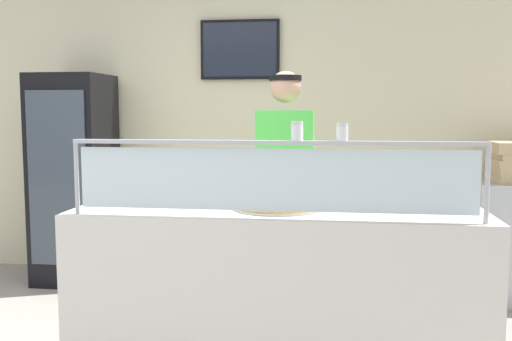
{
  "coord_description": "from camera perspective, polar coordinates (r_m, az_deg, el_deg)",
  "views": [
    {
      "loc": [
        1.44,
        -2.8,
        1.5
      ],
      "look_at": [
        1.02,
        0.38,
        1.16
      ],
      "focal_mm": 40.2,
      "sensor_mm": 36.0,
      "label": 1
    }
  ],
  "objects": [
    {
      "name": "parmesan_shaker",
      "position": [
        2.87,
        4.11,
        3.82
      ],
      "size": [
        0.06,
        0.06,
        0.1
      ],
      "color": "white",
      "rests_on": "sneeze_guard"
    },
    {
      "name": "pizza_tray",
      "position": [
        3.22,
        2.2,
        -3.52
      ],
      "size": [
        0.51,
        0.51,
        0.04
      ],
      "color": "#9EA0A8",
      "rests_on": "serving_counter"
    },
    {
      "name": "pepper_flake_shaker",
      "position": [
        2.86,
        8.58,
        3.69
      ],
      "size": [
        0.06,
        0.06,
        0.09
      ],
      "color": "white",
      "rests_on": "sneeze_guard"
    },
    {
      "name": "shop_rear_unit",
      "position": [
        5.19,
        4.21,
        4.41
      ],
      "size": [
        6.68,
        0.13,
        2.7
      ],
      "color": "beige",
      "rests_on": "ground"
    },
    {
      "name": "drink_fridge",
      "position": [
        5.26,
        -17.62,
        -0.77
      ],
      "size": [
        0.6,
        0.64,
        1.81
      ],
      "color": "black",
      "rests_on": "ground"
    },
    {
      "name": "ground_plane",
      "position": [
        4.09,
        2.99,
        -15.5
      ],
      "size": [
        12.0,
        12.0,
        0.0
      ],
      "primitive_type": "plane",
      "color": "gray",
      "rests_on": "ground"
    },
    {
      "name": "worker_figure",
      "position": [
        3.86,
        2.95,
        -1.35
      ],
      "size": [
        0.41,
        0.5,
        1.76
      ],
      "color": "#23232D",
      "rests_on": "ground"
    },
    {
      "name": "pizza_server",
      "position": [
        3.19,
        2.55,
        -3.2
      ],
      "size": [
        0.11,
        0.29,
        0.01
      ],
      "primitive_type": "cube",
      "rotation": [
        0.0,
        0.0,
        0.11
      ],
      "color": "#ADAFB7",
      "rests_on": "pizza_tray"
    },
    {
      "name": "serving_counter",
      "position": [
        3.32,
        2.13,
        -11.97
      ],
      "size": [
        2.28,
        0.69,
        0.95
      ],
      "primitive_type": "cube",
      "color": "silver",
      "rests_on": "ground"
    },
    {
      "name": "sneeze_guard",
      "position": [
        2.89,
        1.64,
        0.21
      ],
      "size": [
        2.11,
        0.06,
        0.4
      ],
      "color": "#B2B5BC",
      "rests_on": "serving_counter"
    }
  ]
}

